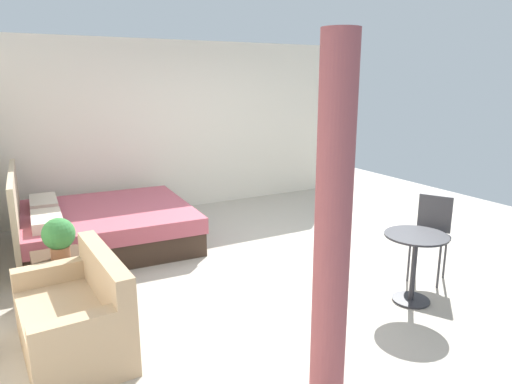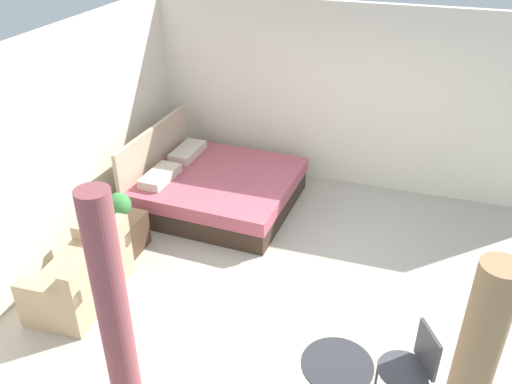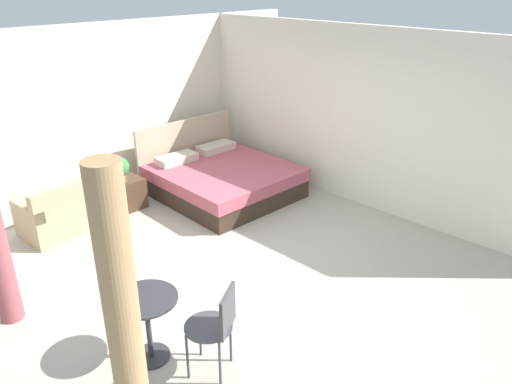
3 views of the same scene
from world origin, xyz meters
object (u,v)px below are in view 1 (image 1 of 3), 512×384
at_px(couch, 77,318).
at_px(cafe_chair_near_window, 432,228).
at_px(balcony_table, 415,255).
at_px(bed, 102,226).
at_px(potted_plant, 59,236).
at_px(nightstand, 59,278).

relative_size(couch, cafe_chair_near_window, 1.40).
bearing_deg(balcony_table, cafe_chair_near_window, -61.46).
xyz_separation_m(bed, potted_plant, (-1.46, 0.64, 0.42)).
relative_size(nightstand, balcony_table, 0.69).
bearing_deg(bed, nightstand, 153.83).
relative_size(bed, balcony_table, 3.17).
bearing_deg(cafe_chair_near_window, balcony_table, 118.54).
xyz_separation_m(couch, nightstand, (0.97, 0.02, -0.04)).
distance_m(bed, nightstand, 1.51).
bearing_deg(cafe_chair_near_window, bed, 47.11).
bearing_deg(bed, balcony_table, -142.63).
bearing_deg(nightstand, cafe_chair_near_window, -110.60).
bearing_deg(potted_plant, balcony_table, -118.02).
bearing_deg(couch, nightstand, 1.47).
relative_size(couch, potted_plant, 3.24).
xyz_separation_m(couch, balcony_table, (-0.70, -2.95, 0.20)).
height_order(couch, balcony_table, couch).
bearing_deg(balcony_table, bed, 37.37).
height_order(bed, balcony_table, bed).
xyz_separation_m(nightstand, cafe_chair_near_window, (-1.34, -3.58, 0.32)).
bearing_deg(couch, potted_plant, -0.36).
bearing_deg(couch, bed, -15.43).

